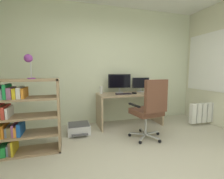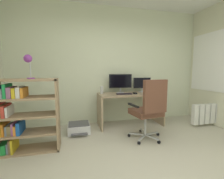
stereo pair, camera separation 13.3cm
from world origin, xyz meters
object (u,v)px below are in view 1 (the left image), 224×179
office_chair (150,107)px  bookshelf (22,117)px  monitor_secondary (141,84)px  radiator (208,112)px  keyboard (123,94)px  desk_lamp (29,60)px  desktop_speaker (101,90)px  monitor_main (119,82)px  printer (79,128)px  desk (129,102)px  computer_mouse (134,93)px

office_chair → bookshelf: bookshelf is taller
monitor_secondary → radiator: 1.72m
keyboard → desk_lamp: (-1.74, -0.67, 0.66)m
monitor_secondary → desktop_speaker: size_ratio=2.49×
monitor_main → desk_lamp: size_ratio=1.50×
office_chair → bookshelf: size_ratio=0.98×
printer → radiator: size_ratio=0.46×
monitor_secondary → desktop_speaker: (-1.01, -0.05, -0.12)m
desk → monitor_main: size_ratio=2.70×
printer → desk_lamp: bearing=-143.0°
office_chair → monitor_secondary: bearing=72.3°
monitor_main → keyboard: monitor_main is taller
keyboard → monitor_secondary: bearing=29.3°
monitor_main → desktop_speaker: (-0.46, -0.05, -0.17)m
desk → keyboard: bearing=-151.8°
monitor_main → monitor_secondary: monitor_main is taller
monitor_secondary → computer_mouse: bearing=-135.9°
desktop_speaker → monitor_secondary: bearing=2.7°
monitor_secondary → computer_mouse: size_ratio=4.24×
monitor_secondary → monitor_main: bearing=-180.0°
desktop_speaker → printer: 0.96m
keyboard → radiator: 2.08m
desk → printer: 1.29m
monitor_main → radiator: (1.99, -0.67, -0.72)m
bookshelf → monitor_secondary: bearing=21.0°
monitor_main → desktop_speaker: size_ratio=3.20×
monitor_main → keyboard: bearing=-89.3°
keyboard → office_chair: office_chair is taller
desktop_speaker → bookshelf: size_ratio=0.15×
desktop_speaker → desk: bearing=-10.1°
desk_lamp → printer: (0.74, 0.55, -1.31)m
monitor_main → computer_mouse: (0.26, -0.29, -0.24)m
computer_mouse → desk_lamp: bearing=-168.8°
monitor_secondary → printer: monitor_secondary is taller
bookshelf → printer: (0.88, 0.55, -0.48)m
monitor_main → computer_mouse: size_ratio=5.44×
desktop_speaker → bookshelf: (-1.41, -0.88, -0.25)m
desktop_speaker → keyboard: bearing=-25.1°
computer_mouse → desktop_speaker: desktop_speaker is taller
keyboard → desktop_speaker: (-0.46, 0.22, 0.07)m
bookshelf → monitor_main: bearing=26.4°
desk_lamp → radiator: 3.90m
desk_lamp → printer: 1.60m
radiator → keyboard: bearing=168.5°
desk → office_chair: size_ratio=1.31×
printer → radiator: bearing=-5.6°
desk → monitor_secondary: size_ratio=3.46×
computer_mouse → desk_lamp: 2.19m
desk_lamp → desktop_speaker: bearing=34.7°
desk_lamp → office_chair: bearing=-3.8°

